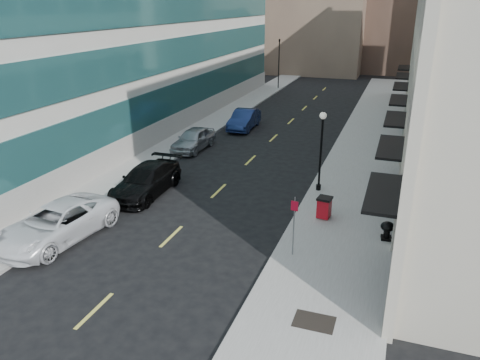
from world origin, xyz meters
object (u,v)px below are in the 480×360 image
Objects in this scene: car_white_van at (57,223)px; sign_post at (294,219)px; car_black_pickup at (146,180)px; traffic_signal at (279,42)px; car_silver_sedan at (193,139)px; trash_bin at (324,207)px; urn_planter at (387,229)px; car_blue_sedan at (244,119)px; lamppost at (321,144)px.

sign_post is at bearing 17.62° from car_white_van.
car_black_pickup is 10.53m from sign_post.
traffic_signal reaches higher than car_silver_sedan.
trash_bin is at bearing 89.86° from sign_post.
car_white_van is at bearing -89.05° from traffic_signal.
car_silver_sedan is 4.20× the size of trash_bin.
car_black_pickup reaches higher than urn_planter.
car_white_van is 1.06× the size of car_black_pickup.
traffic_signal reaches higher than car_blue_sedan.
trash_bin is 3.39m from urn_planter.
lamppost is at bearing 100.74° from sign_post.
sign_post is at bearing -143.20° from urn_planter.
car_black_pickup is at bearing -159.19° from lamppost.
car_white_van is 15.16m from urn_planter.
lamppost reaches higher than car_silver_sedan.
car_white_van reaches higher than car_black_pickup.
trash_bin is 0.41× the size of sign_post.
traffic_signal is at bearing 92.30° from car_black_pickup.
urn_planter is (3.11, -1.33, -0.07)m from trash_bin.
car_blue_sedan is at bearing 87.55° from car_black_pickup.
lamppost is at bearing -71.10° from traffic_signal.
car_silver_sedan is 14.36m from trash_bin.
car_blue_sedan is at bearing 126.60° from urn_planter.
car_blue_sedan is at bearing 92.94° from car_white_van.
car_silver_sedan is at bearing 144.61° from urn_planter.
car_white_van reaches higher than car_silver_sedan.
urn_planter is at bearing -50.87° from lamppost.
sign_post is (9.05, -20.02, 1.04)m from car_blue_sedan.
traffic_signal is 36.15m from car_black_pickup.
trash_bin is at bearing -71.55° from traffic_signal.
trash_bin is 0.24× the size of lamppost.
car_black_pickup is at bearing 87.32° from car_white_van.
car_black_pickup is at bearing 173.78° from urn_planter.
car_white_van is 14.36m from lamppost.
urn_planter is (13.32, -1.45, -0.15)m from car_black_pickup.
trash_bin is 1.29× the size of urn_planter.
car_silver_sedan is 5.41× the size of urn_planter.
car_white_van is at bearing -96.44° from car_blue_sedan.
car_blue_sedan is 1.07× the size of lamppost.
car_silver_sedan is 17.65m from urn_planter.
traffic_signal reaches higher than lamppost.
car_black_pickup is 2.11× the size of sign_post.
car_blue_sedan is 22.00m from sign_post.
car_blue_sedan is 5.76× the size of urn_planter.
urn_planter is (3.74, 2.80, -1.19)m from sign_post.
traffic_signal is at bearing 98.05° from car_white_van.
car_black_pickup is at bearing 164.55° from sign_post.
trash_bin is (11.98, -35.89, -4.97)m from traffic_signal.
traffic_signal is 8.03× the size of urn_planter.
traffic_signal is at bearing 112.07° from urn_planter.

